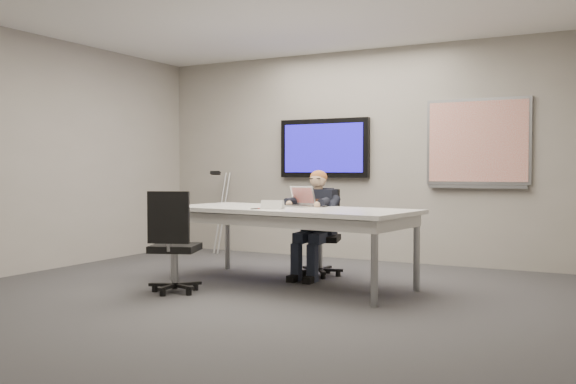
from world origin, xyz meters
The scene contains 13 objects.
floor centered at (0.00, 0.00, 0.00)m, with size 6.00×6.00×0.02m, color #343437.
wall_back centered at (0.00, 3.00, 1.40)m, with size 6.00×0.02×2.80m, color gray.
wall_left centered at (-3.00, 0.00, 1.40)m, with size 0.02×6.00×2.80m, color gray.
conference_table centered at (0.06, 0.86, 0.72)m, with size 2.73×1.39×0.81m.
tv_display centered at (-0.50, 2.95, 1.50)m, with size 1.30×0.09×0.80m.
whiteboard centered at (1.55, 2.97, 1.53)m, with size 1.25×0.08×1.10m.
office_chair_far centered at (0.09, 1.58, 0.31)m, with size 0.58×0.58×0.98m.
office_chair_near centered at (-0.73, -0.05, 0.31)m, with size 0.62×0.62×1.00m.
seated_person centered at (0.10, 1.35, 0.48)m, with size 0.39×0.66×1.20m.
crutch centered at (-2.05, 2.76, 0.61)m, with size 0.17×0.40×1.22m, color #ABAFB3, non-canonical shape.
laptop centered at (0.05, 1.13, 0.86)m, with size 0.34×0.34×0.22m.
name_tent centered at (0.00, 0.61, 0.85)m, with size 0.23×0.06×0.09m, color silver, non-canonical shape.
pen centered at (-0.15, 0.52, 0.81)m, with size 0.01×0.01×0.13m, color black.
Camera 1 is at (3.17, -5.03, 1.21)m, focal length 40.00 mm.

